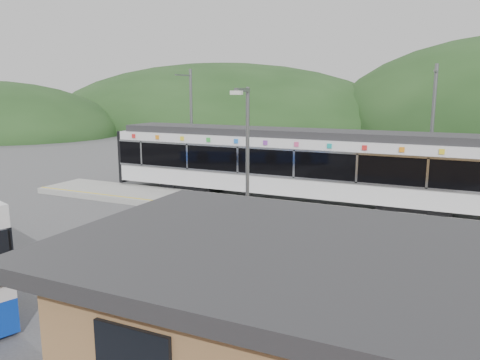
% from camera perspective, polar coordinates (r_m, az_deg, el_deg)
% --- Properties ---
extents(ground, '(120.00, 120.00, 0.00)m').
position_cam_1_polar(ground, '(19.52, -1.07, -6.14)').
color(ground, '#4C4C4F').
rests_on(ground, ground).
extents(hills, '(146.00, 149.00, 26.00)m').
position_cam_1_polar(hills, '(22.85, 19.18, -4.22)').
color(hills, '#1E3D19').
rests_on(hills, ground).
extents(platform, '(26.00, 3.20, 0.30)m').
position_cam_1_polar(platform, '(22.38, 2.66, -3.53)').
color(platform, '#9E9E99').
rests_on(platform, ground).
extents(yellow_line, '(26.00, 0.10, 0.01)m').
position_cam_1_polar(yellow_line, '(21.18, 1.32, -3.92)').
color(yellow_line, yellow).
rests_on(yellow_line, platform).
extents(train, '(20.44, 3.01, 3.74)m').
position_cam_1_polar(train, '(24.24, 6.63, 2.16)').
color(train, black).
rests_on(train, ground).
extents(catenary_mast_west, '(0.18, 1.80, 7.00)m').
position_cam_1_polar(catenary_mast_west, '(29.61, -5.98, 6.84)').
color(catenary_mast_west, slate).
rests_on(catenary_mast_west, ground).
extents(catenary_mast_east, '(0.18, 1.80, 7.00)m').
position_cam_1_polar(catenary_mast_east, '(25.41, 22.32, 5.42)').
color(catenary_mast_east, slate).
rests_on(catenary_mast_east, ground).
extents(station_shelter, '(9.20, 6.20, 3.00)m').
position_cam_1_polar(station_shelter, '(9.07, 8.19, -16.60)').
color(station_shelter, olive).
rests_on(station_shelter, ground).
extents(pallet_stack, '(1.40, 1.19, 0.66)m').
position_cam_1_polar(pallet_stack, '(11.71, 18.42, -17.14)').
color(pallet_stack, '#937047').
rests_on(pallet_stack, ground).
extents(lamp_post, '(0.36, 1.03, 5.82)m').
position_cam_1_polar(lamp_post, '(15.01, 0.73, 2.31)').
color(lamp_post, slate).
rests_on(lamp_post, ground).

